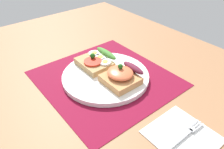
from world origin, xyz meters
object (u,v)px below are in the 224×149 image
(fork, at_px, (185,135))
(sandwich_egg_tomato, at_px, (97,61))
(napkin, at_px, (181,136))
(sandwich_salmon, at_px, (122,76))
(plate, at_px, (106,76))

(fork, bearing_deg, sandwich_egg_tomato, 178.51)
(napkin, xyz_separation_m, fork, (0.00, 0.00, 0.00))
(fork, bearing_deg, napkin, -142.21)
(sandwich_egg_tomato, height_order, sandwich_salmon, sandwich_salmon)
(sandwich_salmon, xyz_separation_m, fork, (0.22, -0.01, -0.03))
(sandwich_egg_tomato, bearing_deg, napkin, -2.15)
(plate, xyz_separation_m, sandwich_egg_tomato, (-0.06, 0.01, 0.02))
(plate, relative_size, fork, 1.94)
(sandwich_egg_tomato, bearing_deg, sandwich_salmon, 2.00)
(plate, bearing_deg, sandwich_salmon, 13.46)
(napkin, bearing_deg, sandwich_egg_tomato, 177.85)
(napkin, bearing_deg, fork, 37.79)
(plate, bearing_deg, fork, 0.14)
(sandwich_egg_tomato, bearing_deg, fork, -1.49)
(plate, distance_m, napkin, 0.27)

